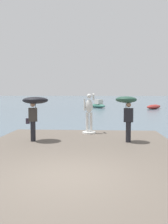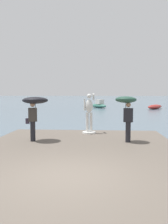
{
  "view_description": "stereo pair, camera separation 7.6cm",
  "coord_description": "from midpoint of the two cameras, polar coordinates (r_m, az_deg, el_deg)",
  "views": [
    {
      "loc": [
        0.82,
        -6.11,
        2.51
      ],
      "look_at": [
        0.0,
        6.47,
        1.55
      ],
      "focal_mm": 39.14,
      "sensor_mm": 36.0,
      "label": 1
    },
    {
      "loc": [
        0.9,
        -6.1,
        2.51
      ],
      "look_at": [
        0.0,
        6.47,
        1.55
      ],
      "focal_mm": 39.14,
      "sensor_mm": 36.0,
      "label": 2
    }
  ],
  "objects": [
    {
      "name": "ground_plane",
      "position": [
        46.18,
        3.0,
        1.25
      ],
      "size": [
        400.0,
        400.0,
        0.0
      ],
      "primitive_type": "plane",
      "color": "slate"
    },
    {
      "name": "pier",
      "position": [
        8.87,
        -1.64,
        -10.75
      ],
      "size": [
        7.97,
        10.83,
        0.4
      ],
      "primitive_type": "cube",
      "color": "#60564C",
      "rests_on": "ground"
    },
    {
      "name": "statue_white_figure",
      "position": [
        12.85,
        1.38,
        -0.76
      ],
      "size": [
        0.71,
        0.92,
        2.13
      ],
      "color": "silver",
      "rests_on": "pier"
    },
    {
      "name": "onlooker_left",
      "position": [
        10.97,
        -11.28,
        1.66
      ],
      "size": [
        1.41,
        1.42,
        1.99
      ],
      "color": "black",
      "rests_on": "pier"
    },
    {
      "name": "onlooker_right",
      "position": [
        10.69,
        10.12,
        1.32
      ],
      "size": [
        1.13,
        1.14,
        2.01
      ],
      "color": "black",
      "rests_on": "pier"
    },
    {
      "name": "boat_near",
      "position": [
        42.47,
        3.55,
        1.65
      ],
      "size": [
        3.42,
        4.09,
        1.47
      ],
      "color": "#336B5B",
      "rests_on": "ground"
    },
    {
      "name": "boat_leftward",
      "position": [
        41.04,
        16.29,
        1.18
      ],
      "size": [
        3.65,
        4.42,
        0.71
      ],
      "color": "#9E2D28",
      "rests_on": "ground"
    }
  ]
}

